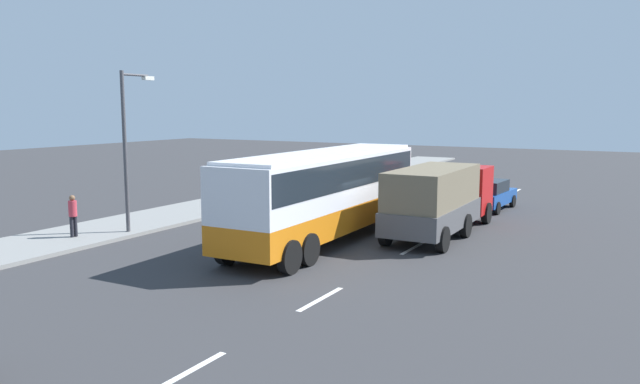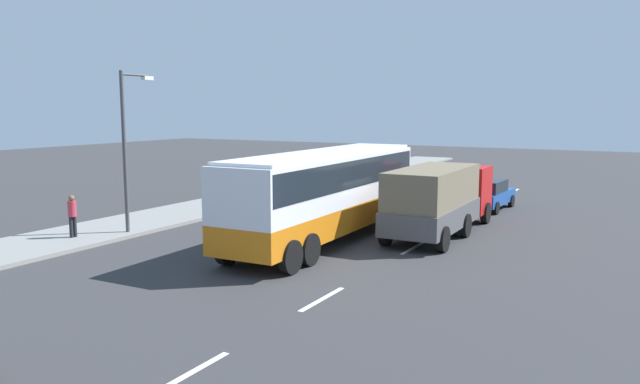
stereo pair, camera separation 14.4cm
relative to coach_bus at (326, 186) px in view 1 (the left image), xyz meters
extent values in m
plane|color=#333335|center=(0.08, -0.34, -2.19)|extent=(120.00, 120.00, 0.00)
cube|color=gray|center=(0.08, 9.11, -2.11)|extent=(80.00, 4.00, 0.15)
cube|color=white|center=(-11.97, -3.41, -2.18)|extent=(2.40, 0.16, 0.01)
cube|color=white|center=(-6.50, -3.41, -2.18)|extent=(2.40, 0.16, 0.01)
cube|color=white|center=(0.60, -3.41, -2.18)|extent=(2.40, 0.16, 0.01)
cube|color=white|center=(5.47, -3.41, -2.18)|extent=(2.40, 0.16, 0.01)
cube|color=white|center=(12.67, -3.41, -2.18)|extent=(2.40, 0.16, 0.01)
cube|color=white|center=(18.58, -3.41, -2.18)|extent=(2.40, 0.16, 0.01)
cube|color=orange|center=(0.00, 0.00, -1.15)|extent=(11.98, 2.75, 0.98)
cube|color=silver|center=(0.00, 0.00, 0.28)|extent=(11.98, 2.75, 1.87)
cube|color=black|center=(0.00, 0.00, 0.56)|extent=(11.74, 2.78, 1.03)
cube|color=black|center=(5.92, 0.09, 0.38)|extent=(0.16, 2.36, 1.50)
cube|color=silver|center=(0.00, 0.00, 1.28)|extent=(11.50, 2.59, 0.12)
cylinder|color=black|center=(4.35, 1.30, -1.64)|extent=(1.10, 0.32, 1.10)
cylinder|color=black|center=(4.39, -1.16, -1.64)|extent=(1.10, 0.32, 1.10)
cylinder|color=black|center=(-3.59, 1.17, -1.64)|extent=(1.10, 0.32, 1.10)
cylinder|color=black|center=(-3.55, -1.29, -1.64)|extent=(1.10, 0.32, 1.10)
cylinder|color=black|center=(-4.79, 1.15, -1.64)|extent=(1.10, 0.32, 1.10)
cylinder|color=black|center=(-4.75, -1.31, -1.64)|extent=(1.10, 0.32, 1.10)
cube|color=red|center=(6.73, -3.42, -0.66)|extent=(2.04, 2.34, 2.09)
cube|color=#4C4C4F|center=(2.54, -3.45, -1.26)|extent=(5.97, 2.37, 0.90)
cube|color=#6B604C|center=(2.54, -3.45, -0.08)|extent=(5.74, 2.28, 1.46)
cylinder|color=black|center=(6.83, -2.31, -1.71)|extent=(0.96, 0.29, 0.96)
cylinder|color=black|center=(6.85, -4.53, -1.71)|extent=(0.96, 0.29, 0.96)
cylinder|color=black|center=(3.44, -2.33, -1.71)|extent=(0.96, 0.29, 0.96)
cylinder|color=black|center=(3.46, -4.56, -1.71)|extent=(0.96, 0.29, 0.96)
cylinder|color=black|center=(0.45, -2.36, -1.71)|extent=(0.96, 0.29, 0.96)
cylinder|color=black|center=(0.47, -4.58, -1.71)|extent=(0.96, 0.29, 0.96)
cube|color=#194799|center=(10.85, -3.63, -1.55)|extent=(4.17, 2.01, 0.63)
cube|color=black|center=(10.53, -3.61, -0.94)|extent=(2.33, 1.77, 0.60)
cylinder|color=black|center=(12.28, -2.85, -1.87)|extent=(0.65, 0.24, 0.64)
cylinder|color=black|center=(12.19, -4.55, -1.87)|extent=(0.65, 0.24, 0.64)
cylinder|color=black|center=(9.52, -2.70, -1.87)|extent=(0.65, 0.24, 0.64)
cylinder|color=black|center=(9.42, -4.40, -1.87)|extent=(0.65, 0.24, 0.64)
cylinder|color=black|center=(-4.84, 8.77, -1.62)|extent=(0.14, 0.14, 0.83)
cylinder|color=black|center=(-4.68, 8.74, -1.62)|extent=(0.14, 0.14, 0.83)
cylinder|color=#B2333F|center=(-4.76, 8.75, -0.90)|extent=(0.32, 0.32, 0.62)
sphere|color=brown|center=(-4.76, 8.75, -0.48)|extent=(0.22, 0.22, 0.22)
cylinder|color=#47474C|center=(-2.94, 7.68, 1.23)|extent=(0.16, 0.16, 6.54)
cylinder|color=#47474C|center=(-2.23, 7.68, 4.35)|extent=(1.42, 0.10, 0.10)
cube|color=silver|center=(-1.52, 7.68, 4.25)|extent=(0.50, 0.24, 0.16)
camera|label=1|loc=(-20.73, -11.40, 3.04)|focal=34.50mm
camera|label=2|loc=(-20.80, -11.27, 3.04)|focal=34.50mm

